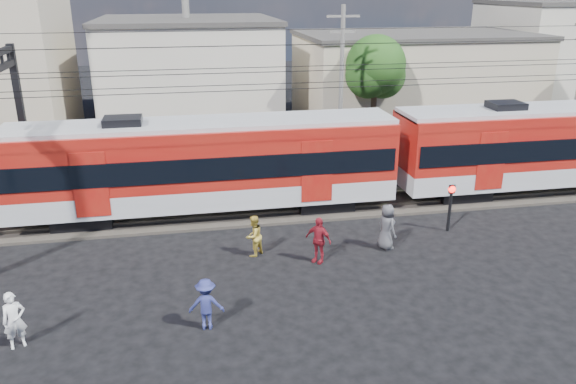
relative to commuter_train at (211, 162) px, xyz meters
The scene contains 18 objects.
ground 8.51m from the commuter_train, 78.43° to the right, with size 120.00×120.00×0.00m, color black.
track_bed 2.86m from the commuter_train, ahead, with size 70.00×3.40×0.12m, color #2D2823.
rail_near 2.86m from the commuter_train, 24.60° to the right, with size 70.00×0.12×0.12m, color #59544C.
rail_far 2.86m from the commuter_train, 24.60° to the left, with size 70.00×0.12×0.12m, color #59544C.
commuter_train is the anchor object (origin of this frame).
catenary 7.53m from the commuter_train, behind, with size 70.00×9.30×7.52m.
building_midwest 19.04m from the commuter_train, 91.09° to the left, with size 12.24×12.24×7.30m.
building_mideast 22.39m from the commuter_train, 45.66° to the left, with size 16.32×10.20×6.30m.
building_east 35.80m from the commuter_train, 34.01° to the left, with size 10.20×10.20×8.30m.
utility_pole_mid 10.58m from the commuter_train, 42.50° to the left, with size 1.80×0.24×8.50m.
tree_near 14.97m from the commuter_train, 43.00° to the left, with size 3.82×3.64×6.72m.
pedestrian_a 10.54m from the commuter_train, 124.49° to the right, with size 0.61×0.40×1.67m, color white.
pedestrian_b 4.70m from the commuter_train, 73.65° to the right, with size 0.76×0.59×1.57m, color gold.
pedestrian_c 8.85m from the commuter_train, 94.71° to the right, with size 1.02×0.59×1.58m, color navy.
pedestrian_d 6.42m from the commuter_train, 56.32° to the right, with size 1.01×0.42×1.73m, color maroon.
pedestrian_e 7.89m from the commuter_train, 36.29° to the right, with size 0.87×0.57×1.78m, color #47464B.
car_silver 22.74m from the commuter_train, 14.94° to the left, with size 1.59×3.95×1.35m, color #A5A8AB.
crossing_signal 10.00m from the commuter_train, 20.66° to the right, with size 0.29×0.29×1.98m.
Camera 1 is at (-2.65, -14.89, 9.39)m, focal length 35.00 mm.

